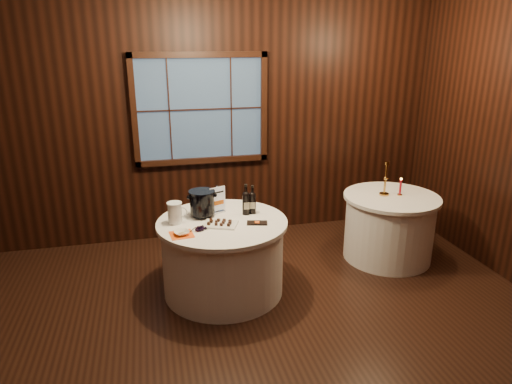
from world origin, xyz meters
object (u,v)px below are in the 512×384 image
object	(u,v)px
main_table	(223,256)
glass_pitcher	(175,213)
port_bottle_right	(252,201)
brass_candlestick	(385,183)
chocolate_box	(257,223)
chocolate_plate	(220,224)
cracker_bowl	(182,233)
side_table	(389,227)
ice_bucket	(202,203)
grape_bunch	(201,229)
port_bottle_left	(246,201)
red_candle	(400,188)
sign_stand	(217,204)

from	to	relation	value
main_table	glass_pitcher	size ratio (longest dim) A/B	6.14
main_table	port_bottle_right	xyz separation A→B (m)	(0.33, 0.13, 0.51)
port_bottle_right	brass_candlestick	world-z (taller)	brass_candlestick
chocolate_box	chocolate_plate	bearing A→B (deg)	-172.92
cracker_bowl	side_table	bearing A→B (deg)	12.72
glass_pitcher	ice_bucket	bearing A→B (deg)	29.52
grape_bunch	glass_pitcher	xyz separation A→B (m)	(-0.21, 0.25, 0.08)
port_bottle_left	ice_bucket	world-z (taller)	port_bottle_left
port_bottle_right	cracker_bowl	xyz separation A→B (m)	(-0.75, -0.38, -0.11)
chocolate_plate	grape_bunch	world-z (taller)	chocolate_plate
chocolate_box	grape_bunch	size ratio (longest dim) A/B	1.08
red_candle	cracker_bowl	bearing A→B (deg)	-167.89
ice_bucket	red_candle	distance (m)	2.27
cracker_bowl	port_bottle_right	bearing A→B (deg)	26.78
main_table	ice_bucket	distance (m)	0.58
ice_bucket	chocolate_box	bearing A→B (deg)	-33.45
sign_stand	port_bottle_left	distance (m)	0.30
ice_bucket	cracker_bowl	bearing A→B (deg)	-120.41
port_bottle_right	grape_bunch	world-z (taller)	port_bottle_right
side_table	glass_pitcher	bearing A→B (deg)	-174.21
sign_stand	glass_pitcher	bearing A→B (deg)	-178.51
sign_stand	chocolate_box	bearing A→B (deg)	-71.07
port_bottle_left	brass_candlestick	world-z (taller)	brass_candlestick
chocolate_plate	glass_pitcher	size ratio (longest dim) A/B	1.80
port_bottle_left	red_candle	size ratio (longest dim) A/B	1.54
chocolate_box	port_bottle_right	bearing A→B (deg)	100.08
grape_bunch	cracker_bowl	bearing A→B (deg)	-164.82
main_table	cracker_bowl	world-z (taller)	cracker_bowl
sign_stand	brass_candlestick	world-z (taller)	brass_candlestick
sign_stand	brass_candlestick	xyz separation A→B (m)	(1.93, 0.11, 0.04)
glass_pitcher	side_table	bearing A→B (deg)	12.24
port_bottle_right	chocolate_plate	xyz separation A→B (m)	(-0.37, -0.24, -0.11)
main_table	side_table	bearing A→B (deg)	8.53
side_table	cracker_bowl	size ratio (longest dim) A/B	7.89
chocolate_box	red_candle	bearing A→B (deg)	27.95
chocolate_plate	cracker_bowl	distance (m)	0.40
cracker_bowl	chocolate_box	bearing A→B (deg)	7.37
ice_bucket	chocolate_plate	distance (m)	0.33
main_table	brass_candlestick	xyz separation A→B (m)	(1.92, 0.34, 0.52)
main_table	chocolate_box	bearing A→B (deg)	-25.51
chocolate_plate	glass_pitcher	distance (m)	0.45
port_bottle_left	grape_bunch	world-z (taller)	port_bottle_left
sign_stand	ice_bucket	size ratio (longest dim) A/B	1.06
port_bottle_right	chocolate_plate	world-z (taller)	port_bottle_right
main_table	glass_pitcher	bearing A→B (deg)	173.32
chocolate_plate	red_candle	xyz separation A→B (m)	(2.13, 0.40, 0.06)
side_table	cracker_bowl	world-z (taller)	cracker_bowl
side_table	grape_bunch	size ratio (longest dim) A/B	5.95
side_table	sign_stand	distance (m)	2.07
side_table	cracker_bowl	xyz separation A→B (m)	(-2.41, -0.54, 0.40)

